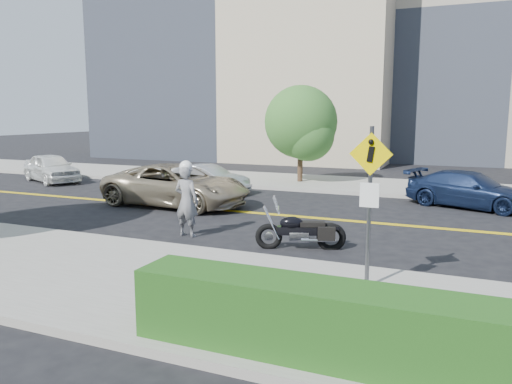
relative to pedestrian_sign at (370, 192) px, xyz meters
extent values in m
plane|color=black|center=(-4.20, 6.31, -1.96)|extent=(120.00, 120.00, 0.00)
cube|color=#9E9B91|center=(-4.20, -1.19, -1.89)|extent=(60.00, 5.00, 0.15)
cube|color=#9E9B91|center=(-4.20, 13.81, -1.89)|extent=(60.00, 5.00, 0.15)
cube|color=#A39984|center=(3.80, 32.31, 8.04)|extent=(18.00, 14.00, 20.00)
cube|color=#235619|center=(1.80, -2.99, -1.31)|extent=(9.00, 0.90, 1.00)
cylinder|color=#4C4C51|center=(0.00, 0.01, -0.31)|extent=(0.08, 0.08, 3.00)
cube|color=#F9D800|center=(0.00, -0.02, 0.69)|extent=(0.78, 0.03, 0.78)
cube|color=white|center=(0.00, -0.02, -0.06)|extent=(0.35, 0.03, 0.45)
imported|color=#B0B0B5|center=(-5.43, 2.59, -0.97)|extent=(0.75, 0.52, 1.98)
sphere|color=white|center=(-5.43, 2.59, -0.03)|extent=(0.36, 0.36, 0.36)
imported|color=tan|center=(-8.16, 6.43, -1.19)|extent=(5.67, 2.87, 1.54)
imported|color=white|center=(-17.34, 9.57, -1.26)|extent=(4.44, 3.25, 1.41)
imported|color=#B1B3B9|center=(-8.50, 9.42, -1.35)|extent=(3.79, 1.62, 1.21)
imported|color=#1A294E|center=(1.77, 10.26, -1.31)|extent=(4.83, 3.24, 1.30)
cylinder|color=#382619|center=(-5.70, 13.52, -0.06)|extent=(0.25, 0.25, 3.81)
sphere|color=#316A21|center=(-5.70, 13.52, 1.01)|extent=(3.43, 3.43, 3.43)
camera|label=1|loc=(1.59, -9.08, 1.42)|focal=35.00mm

